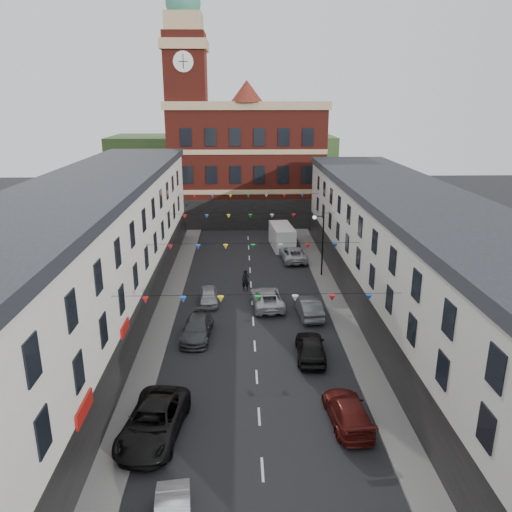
{
  "coord_description": "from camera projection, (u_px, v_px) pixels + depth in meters",
  "views": [
    {
      "loc": [
        -0.89,
        -30.8,
        16.13
      ],
      "look_at": [
        0.36,
        8.65,
        3.78
      ],
      "focal_mm": 35.0,
      "sensor_mm": 36.0,
      "label": 1
    }
  ],
  "objects": [
    {
      "name": "clock_tower",
      "position": [
        187.0,
        110.0,
        62.93
      ],
      "size": [
        5.6,
        5.6,
        30.0
      ],
      "color": "maroon",
      "rests_on": "ground"
    },
    {
      "name": "car_left_d",
      "position": [
        197.0,
        328.0,
        35.26
      ],
      "size": [
        2.29,
        4.95,
        1.4
      ],
      "primitive_type": "imported",
      "rotation": [
        0.0,
        0.0,
        -0.07
      ],
      "color": "#3C4043",
      "rests_on": "ground"
    },
    {
      "name": "white_van",
      "position": [
        282.0,
        237.0,
        56.77
      ],
      "size": [
        2.72,
        5.94,
        2.55
      ],
      "primitive_type": "cube",
      "rotation": [
        0.0,
        0.0,
        0.09
      ],
      "color": "silver",
      "rests_on": "ground"
    },
    {
      "name": "car_left_c",
      "position": [
        153.0,
        422.0,
        24.85
      ],
      "size": [
        3.42,
        6.15,
        1.63
      ],
      "primitive_type": "imported",
      "rotation": [
        0.0,
        0.0,
        -0.13
      ],
      "color": "black",
      "rests_on": "ground"
    },
    {
      "name": "car_right_e",
      "position": [
        308.0,
        307.0,
        38.79
      ],
      "size": [
        1.97,
        4.65,
        1.49
      ],
      "primitive_type": "imported",
      "rotation": [
        0.0,
        0.0,
        3.23
      ],
      "color": "#56595E",
      "rests_on": "ground"
    },
    {
      "name": "terrace_right",
      "position": [
        426.0,
        273.0,
        34.09
      ],
      "size": [
        8.4,
        56.0,
        9.7
      ],
      "color": "#B8B6AC",
      "rests_on": "ground"
    },
    {
      "name": "car_right_d",
      "position": [
        311.0,
        347.0,
        32.46
      ],
      "size": [
        2.08,
        4.66,
        1.56
      ],
      "primitive_type": "imported",
      "rotation": [
        0.0,
        0.0,
        3.09
      ],
      "color": "black",
      "rests_on": "ground"
    },
    {
      "name": "civic_building",
      "position": [
        247.0,
        162.0,
        67.99
      ],
      "size": [
        20.6,
        13.3,
        18.5
      ],
      "color": "maroon",
      "rests_on": "ground"
    },
    {
      "name": "street_lamp",
      "position": [
        320.0,
        237.0,
        46.61
      ],
      "size": [
        1.1,
        0.36,
        6.0
      ],
      "color": "black",
      "rests_on": "ground"
    },
    {
      "name": "distant_hill",
      "position": [
        223.0,
        163.0,
        91.75
      ],
      "size": [
        40.0,
        14.0,
        10.0
      ],
      "primitive_type": "cube",
      "color": "#2E5226",
      "rests_on": "ground"
    },
    {
      "name": "car_left_e",
      "position": [
        209.0,
        296.0,
        41.24
      ],
      "size": [
        1.76,
        3.83,
        1.27
      ],
      "primitive_type": "imported",
      "rotation": [
        0.0,
        0.0,
        0.07
      ],
      "color": "#9EA1A6",
      "rests_on": "ground"
    },
    {
      "name": "terrace_left",
      "position": [
        78.0,
        269.0,
        33.23
      ],
      "size": [
        8.4,
        56.0,
        10.7
      ],
      "color": "silver",
      "rests_on": "ground"
    },
    {
      "name": "car_right_f",
      "position": [
        293.0,
        254.0,
        52.3
      ],
      "size": [
        2.74,
        5.36,
        1.45
      ],
      "primitive_type": "imported",
      "rotation": [
        0.0,
        0.0,
        3.21
      ],
      "color": "#AFB2B4",
      "rests_on": "ground"
    },
    {
      "name": "pavement_left",
      "position": [
        158.0,
        333.0,
        35.91
      ],
      "size": [
        1.8,
        64.0,
        0.15
      ],
      "primitive_type": "cube",
      "color": "#605E5B",
      "rests_on": "ground"
    },
    {
      "name": "pedestrian",
      "position": [
        246.0,
        280.0,
        43.96
      ],
      "size": [
        0.74,
        0.54,
        1.89
      ],
      "primitive_type": "imported",
      "rotation": [
        0.0,
        0.0,
        0.13
      ],
      "color": "black",
      "rests_on": "ground"
    },
    {
      "name": "moving_car",
      "position": [
        267.0,
        298.0,
        40.64
      ],
      "size": [
        2.84,
        5.37,
        1.44
      ],
      "primitive_type": "imported",
      "rotation": [
        0.0,
        0.0,
        3.23
      ],
      "color": "#B8B9BF",
      "rests_on": "ground"
    },
    {
      "name": "pavement_right",
      "position": [
        348.0,
        331.0,
        36.32
      ],
      "size": [
        1.8,
        64.0,
        0.15
      ],
      "primitive_type": "cube",
      "color": "#605E5B",
      "rests_on": "ground"
    },
    {
      "name": "car_right_c",
      "position": [
        348.0,
        411.0,
        25.88
      ],
      "size": [
        2.24,
        4.89,
        1.39
      ],
      "primitive_type": "imported",
      "rotation": [
        0.0,
        0.0,
        3.21
      ],
      "color": "#501210",
      "rests_on": "ground"
    },
    {
      "name": "ground",
      "position": [
        255.0,
        346.0,
        34.23
      ],
      "size": [
        160.0,
        160.0,
        0.0
      ],
      "primitive_type": "plane",
      "color": "black",
      "rests_on": "ground"
    }
  ]
}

